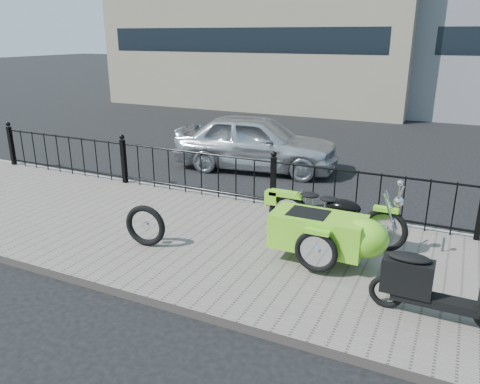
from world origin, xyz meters
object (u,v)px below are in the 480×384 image
at_px(scooter, 430,285).
at_px(sedan_car, 256,142).
at_px(spare_tire, 145,226).
at_px(motorcycle_sidecar, 333,230).

distance_m(scooter, sedan_car, 6.92).
distance_m(scooter, spare_tire, 4.08).
height_order(spare_tire, sedan_car, sedan_car).
bearing_deg(sedan_car, motorcycle_sidecar, -151.98).
xyz_separation_m(scooter, sedan_car, (-4.48, 5.27, 0.16)).
bearing_deg(sedan_car, spare_tire, 176.93).
xyz_separation_m(scooter, spare_tire, (-4.08, 0.17, -0.08)).
relative_size(motorcycle_sidecar, spare_tire, 3.45).
height_order(scooter, spare_tire, scooter).
relative_size(motorcycle_sidecar, sedan_car, 0.56).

